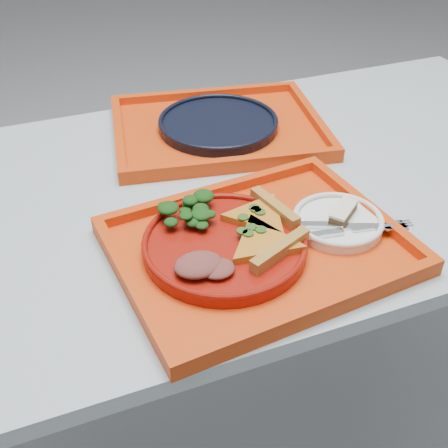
{
  "coord_description": "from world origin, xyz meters",
  "views": [
    {
      "loc": [
        -0.35,
        -0.84,
        1.34
      ],
      "look_at": [
        -0.08,
        -0.16,
        0.78
      ],
      "focal_mm": 45.0,
      "sensor_mm": 36.0,
      "label": 1
    }
  ],
  "objects": [
    {
      "name": "pizza_slice_a",
      "position": [
        -0.05,
        -0.23,
        0.79
      ],
      "size": [
        0.16,
        0.17,
        0.02
      ],
      "primitive_type": null,
      "rotation": [
        0.0,
        0.0,
        1.98
      ],
      "color": "gold",
      "rests_on": "dinner_plate"
    },
    {
      "name": "knife",
      "position": [
        0.11,
        -0.24,
        0.78
      ],
      "size": [
        0.18,
        0.09,
        0.01
      ],
      "primitive_type": "cube",
      "rotation": [
        0.0,
        0.0,
        -0.39
      ],
      "color": "silver",
      "rests_on": "side_plate"
    },
    {
      "name": "meat_portion",
      "position": [
        -0.16,
        -0.25,
        0.79
      ],
      "size": [
        0.07,
        0.06,
        0.02
      ],
      "primitive_type": "ellipsoid",
      "color": "brown",
      "rests_on": "dinner_plate"
    },
    {
      "name": "dessert_bar",
      "position": [
        0.11,
        -0.2,
        0.79
      ],
      "size": [
        0.07,
        0.06,
        0.02
      ],
      "rotation": [
        0.0,
        0.0,
        0.67
      ],
      "color": "#4C3219",
      "rests_on": "side_plate"
    },
    {
      "name": "navy_plate",
      "position": [
        0.04,
        0.2,
        0.77
      ],
      "size": [
        0.26,
        0.26,
        0.02
      ],
      "primitive_type": "cylinder",
      "color": "black",
      "rests_on": "tray_far"
    },
    {
      "name": "dinner_plate",
      "position": [
        -0.1,
        -0.2,
        0.77
      ],
      "size": [
        0.26,
        0.26,
        0.02
      ],
      "primitive_type": "cylinder",
      "color": "maroon",
      "rests_on": "tray_main"
    },
    {
      "name": "tray_far",
      "position": [
        0.04,
        0.2,
        0.76
      ],
      "size": [
        0.51,
        0.42,
        0.01
      ],
      "primitive_type": "cube",
      "rotation": [
        0.0,
        0.0,
        -0.18
      ],
      "color": "red",
      "rests_on": "table"
    },
    {
      "name": "pizza_slice_b",
      "position": [
        -0.02,
        -0.16,
        0.79
      ],
      "size": [
        0.15,
        0.14,
        0.02
      ],
      "primitive_type": null,
      "rotation": [
        0.0,
        0.0,
        3.36
      ],
      "color": "gold",
      "rests_on": "dinner_plate"
    },
    {
      "name": "salad_heap",
      "position": [
        -0.14,
        -0.13,
        0.8
      ],
      "size": [
        0.08,
        0.07,
        0.04
      ],
      "primitive_type": "ellipsoid",
      "color": "black",
      "rests_on": "dinner_plate"
    },
    {
      "name": "ground",
      "position": [
        0.0,
        0.0,
        0.0
      ],
      "size": [
        10.0,
        10.0,
        0.0
      ],
      "primitive_type": "plane",
      "color": "#9799A0",
      "rests_on": "ground"
    },
    {
      "name": "table",
      "position": [
        0.0,
        0.0,
        0.68
      ],
      "size": [
        1.6,
        0.8,
        0.75
      ],
      "color": "#A4B1B8",
      "rests_on": "ground"
    },
    {
      "name": "fork",
      "position": [
        0.1,
        -0.25,
        0.78
      ],
      "size": [
        0.19,
        0.05,
        0.01
      ],
      "primitive_type": "cube",
      "rotation": [
        0.0,
        0.0,
        -0.17
      ],
      "color": "silver",
      "rests_on": "side_plate"
    },
    {
      "name": "tray_main",
      "position": [
        -0.05,
        -0.21,
        0.76
      ],
      "size": [
        0.48,
        0.39,
        0.01
      ],
      "primitive_type": "cube",
      "rotation": [
        0.0,
        0.0,
        0.09
      ],
      "color": "red",
      "rests_on": "table"
    },
    {
      "name": "side_plate",
      "position": [
        0.1,
        -0.21,
        0.77
      ],
      "size": [
        0.15,
        0.15,
        0.01
      ],
      "primitive_type": "cylinder",
      "color": "white",
      "rests_on": "tray_main"
    }
  ]
}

